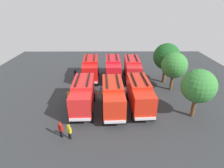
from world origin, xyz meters
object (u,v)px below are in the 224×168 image
at_px(fire_truck_4, 132,68).
at_px(firefighter_1, 61,129).
at_px(fire_truck_1, 83,94).
at_px(fire_truck_3, 113,96).
at_px(tree_1, 174,65).
at_px(fire_truck_2, 113,68).
at_px(fire_truck_0, 91,68).
at_px(fire_truck_5, 140,94).
at_px(firefighter_0, 69,97).
at_px(firefighter_2, 69,131).
at_px(tree_0, 167,57).
at_px(tree_2, 198,86).
at_px(firefighter_3, 75,73).
at_px(traffic_cone_0, 80,81).
at_px(traffic_cone_1, 97,92).

xyz_separation_m(fire_truck_4, firefighter_1, (14.85, -8.91, -1.14)).
distance_m(fire_truck_1, fire_truck_3, 3.82).
bearing_deg(fire_truck_3, tree_1, 119.54).
relative_size(fire_truck_2, fire_truck_4, 1.01).
relative_size(fire_truck_0, fire_truck_3, 1.00).
relative_size(fire_truck_2, fire_truck_5, 0.99).
height_order(fire_truck_1, firefighter_0, fire_truck_1).
xyz_separation_m(fire_truck_1, tree_1, (-5.49, 13.10, 1.92)).
xyz_separation_m(fire_truck_0, tree_1, (4.23, 13.14, 1.92)).
relative_size(fire_truck_4, fire_truck_5, 0.99).
height_order(fire_truck_1, firefighter_2, fire_truck_1).
height_order(fire_truck_5, firefighter_2, fire_truck_5).
bearing_deg(fire_truck_1, tree_0, 121.87).
bearing_deg(tree_2, firefighter_0, -101.36).
bearing_deg(firefighter_0, firefighter_3, 67.13).
height_order(fire_truck_1, tree_1, tree_1).
height_order(fire_truck_5, tree_1, tree_1).
xyz_separation_m(tree_0, tree_1, (2.96, 0.35, -0.48)).
bearing_deg(fire_truck_4, traffic_cone_0, -81.56).
distance_m(fire_truck_3, firefighter_2, 6.91).
height_order(firefighter_3, tree_0, tree_0).
bearing_deg(traffic_cone_1, tree_1, 97.13).
bearing_deg(traffic_cone_0, fire_truck_3, 32.72).
xyz_separation_m(fire_truck_2, firefighter_0, (8.37, -6.19, -1.19)).
relative_size(firefighter_3, traffic_cone_0, 2.27).
bearing_deg(tree_2, tree_0, -175.60).
height_order(fire_truck_0, tree_2, tree_2).
distance_m(fire_truck_1, fire_truck_5, 7.22).
bearing_deg(firefighter_1, tree_1, -21.26).
bearing_deg(firefighter_3, firefighter_2, 159.44).
bearing_deg(fire_truck_3, traffic_cone_0, -150.24).
bearing_deg(fire_truck_1, firefighter_1, -18.35).
relative_size(firefighter_3, tree_1, 0.27).
bearing_deg(fire_truck_3, fire_truck_1, -99.43).
distance_m(fire_truck_4, tree_1, 7.32).
relative_size(fire_truck_1, fire_truck_2, 1.00).
bearing_deg(traffic_cone_0, tree_0, 90.71).
xyz_separation_m(firefighter_3, tree_1, (4.89, 16.09, 3.17)).
bearing_deg(fire_truck_2, fire_truck_3, -1.98).
relative_size(tree_0, tree_2, 1.11).
bearing_deg(fire_truck_1, tree_1, 111.08).
distance_m(fire_truck_1, firefighter_2, 5.73).
height_order(fire_truck_1, firefighter_1, fire_truck_1).
xyz_separation_m(fire_truck_2, fire_truck_3, (10.32, -0.12, 0.00)).
distance_m(firefighter_2, tree_0, 19.73).
xyz_separation_m(firefighter_1, tree_1, (-10.80, 14.68, 3.06)).
distance_m(fire_truck_5, firefighter_3, 14.53).
bearing_deg(firefighter_0, fire_truck_2, 25.99).
bearing_deg(fire_truck_3, firefighter_3, -150.81).
bearing_deg(tree_0, fire_truck_1, -56.45).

